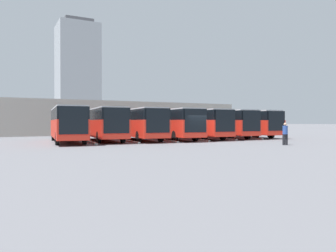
{
  "coord_description": "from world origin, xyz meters",
  "views": [
    {
      "loc": [
        16.36,
        25.79,
        1.86
      ],
      "look_at": [
        0.16,
        -5.92,
        1.47
      ],
      "focal_mm": 35.0,
      "sensor_mm": 36.0,
      "label": 1
    }
  ],
  "objects_px": {
    "bus_0": "(245,123)",
    "bus_6": "(67,123)",
    "bus_4": "(139,123)",
    "pedestrian": "(285,133)",
    "bus_5": "(103,123)",
    "bus_2": "(198,123)",
    "bus_1": "(222,123)",
    "bus_3": "(171,123)"
  },
  "relations": [
    {
      "from": "bus_4",
      "to": "bus_5",
      "type": "xyz_separation_m",
      "value": [
        3.62,
        -0.42,
        0.0
      ]
    },
    {
      "from": "bus_6",
      "to": "pedestrian",
      "type": "relative_size",
      "value": 6.6
    },
    {
      "from": "bus_6",
      "to": "pedestrian",
      "type": "distance_m",
      "value": 19.38
    },
    {
      "from": "bus_5",
      "to": "bus_6",
      "type": "distance_m",
      "value": 3.68
    },
    {
      "from": "bus_0",
      "to": "bus_5",
      "type": "height_order",
      "value": "same"
    },
    {
      "from": "bus_0",
      "to": "pedestrian",
      "type": "relative_size",
      "value": 6.6
    },
    {
      "from": "bus_2",
      "to": "bus_6",
      "type": "xyz_separation_m",
      "value": [
        14.49,
        0.25,
        0.0
      ]
    },
    {
      "from": "bus_3",
      "to": "bus_4",
      "type": "distance_m",
      "value": 3.64
    },
    {
      "from": "bus_3",
      "to": "bus_4",
      "type": "bearing_deg",
      "value": -0.44
    },
    {
      "from": "bus_3",
      "to": "bus_0",
      "type": "bearing_deg",
      "value": -170.27
    },
    {
      "from": "bus_2",
      "to": "bus_6",
      "type": "relative_size",
      "value": 1.0
    },
    {
      "from": "bus_1",
      "to": "bus_5",
      "type": "height_order",
      "value": "same"
    },
    {
      "from": "bus_6",
      "to": "bus_2",
      "type": "bearing_deg",
      "value": -173.74
    },
    {
      "from": "bus_6",
      "to": "bus_1",
      "type": "bearing_deg",
      "value": -172.8
    },
    {
      "from": "bus_1",
      "to": "bus_4",
      "type": "xyz_separation_m",
      "value": [
        10.86,
        0.35,
        0.0
      ]
    },
    {
      "from": "bus_0",
      "to": "pedestrian",
      "type": "bearing_deg",
      "value": 68.17
    },
    {
      "from": "bus_0",
      "to": "pedestrian",
      "type": "distance_m",
      "value": 14.27
    },
    {
      "from": "bus_0",
      "to": "bus_6",
      "type": "relative_size",
      "value": 1.0
    },
    {
      "from": "bus_0",
      "to": "bus_3",
      "type": "distance_m",
      "value": 10.9
    },
    {
      "from": "bus_0",
      "to": "bus_5",
      "type": "xyz_separation_m",
      "value": [
        18.11,
        0.06,
        0.0
      ]
    },
    {
      "from": "bus_4",
      "to": "pedestrian",
      "type": "relative_size",
      "value": 6.6
    },
    {
      "from": "bus_0",
      "to": "bus_5",
      "type": "bearing_deg",
      "value": 5.49
    },
    {
      "from": "bus_4",
      "to": "bus_1",
      "type": "bearing_deg",
      "value": -172.86
    },
    {
      "from": "bus_3",
      "to": "pedestrian",
      "type": "bearing_deg",
      "value": 115.56
    },
    {
      "from": "bus_6",
      "to": "pedestrian",
      "type": "xyz_separation_m",
      "value": [
        -15.24,
        11.94,
        -0.82
      ]
    },
    {
      "from": "bus_4",
      "to": "bus_5",
      "type": "relative_size",
      "value": 1.0
    },
    {
      "from": "bus_0",
      "to": "bus_2",
      "type": "height_order",
      "value": "same"
    },
    {
      "from": "bus_5",
      "to": "bus_6",
      "type": "bearing_deg",
      "value": 15.78
    },
    {
      "from": "bus_2",
      "to": "bus_0",
      "type": "bearing_deg",
      "value": -170.85
    },
    {
      "from": "bus_3",
      "to": "bus_4",
      "type": "relative_size",
      "value": 1.0
    },
    {
      "from": "bus_1",
      "to": "bus_3",
      "type": "height_order",
      "value": "same"
    },
    {
      "from": "bus_0",
      "to": "bus_6",
      "type": "height_order",
      "value": "same"
    },
    {
      "from": "bus_1",
      "to": "pedestrian",
      "type": "height_order",
      "value": "bus_1"
    },
    {
      "from": "bus_4",
      "to": "bus_6",
      "type": "height_order",
      "value": "same"
    },
    {
      "from": "bus_2",
      "to": "bus_3",
      "type": "relative_size",
      "value": 1.0
    },
    {
      "from": "pedestrian",
      "to": "bus_4",
      "type": "bearing_deg",
      "value": 153.48
    },
    {
      "from": "bus_4",
      "to": "pedestrian",
      "type": "height_order",
      "value": "bus_4"
    },
    {
      "from": "bus_0",
      "to": "bus_6",
      "type": "xyz_separation_m",
      "value": [
        21.73,
        0.73,
        0.0
      ]
    },
    {
      "from": "bus_1",
      "to": "bus_3",
      "type": "distance_m",
      "value": 7.28
    },
    {
      "from": "bus_2",
      "to": "bus_5",
      "type": "bearing_deg",
      "value": 3.05
    },
    {
      "from": "bus_1",
      "to": "bus_3",
      "type": "bearing_deg",
      "value": 10.92
    },
    {
      "from": "bus_1",
      "to": "bus_2",
      "type": "bearing_deg",
      "value": 10.95
    }
  ]
}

